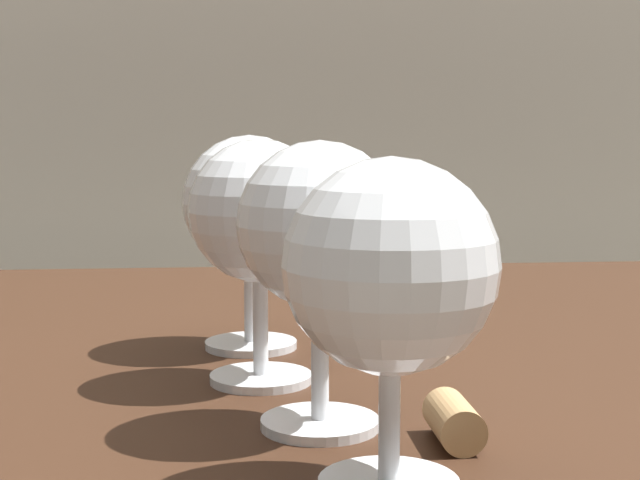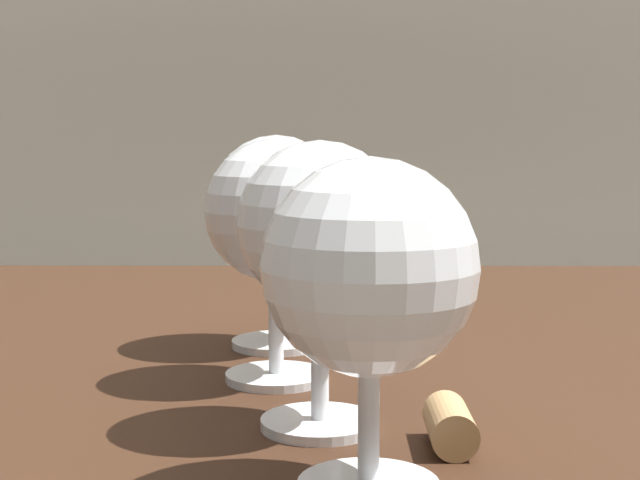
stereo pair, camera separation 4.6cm
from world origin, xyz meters
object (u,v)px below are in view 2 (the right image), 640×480
(wine_glass_white, at_px, (275,213))
(wine_glass_empty, at_px, (277,206))
(cork, at_px, (450,425))
(wine_glass_pinot, at_px, (363,274))
(wine_glass_chardonnay, at_px, (320,231))

(wine_glass_white, bearing_deg, wine_glass_empty, 92.39)
(wine_glass_empty, xyz_separation_m, cork, (0.09, -0.21, -0.09))
(wine_glass_pinot, bearing_deg, wine_glass_chardonnay, 101.52)
(wine_glass_pinot, relative_size, wine_glass_white, 0.96)
(wine_glass_empty, bearing_deg, cork, -66.73)
(wine_glass_chardonnay, xyz_separation_m, wine_glass_empty, (-0.03, 0.18, -0.00))
(wine_glass_pinot, relative_size, cork, 3.29)
(wine_glass_pinot, height_order, cork, wine_glass_pinot)
(wine_glass_pinot, height_order, wine_glass_white, wine_glass_white)
(wine_glass_pinot, bearing_deg, cork, 52.23)
(wine_glass_chardonnay, bearing_deg, wine_glass_white, 106.37)
(wine_glass_empty, height_order, cork, wine_glass_empty)
(wine_glass_chardonnay, relative_size, wine_glass_empty, 0.99)
(wine_glass_pinot, bearing_deg, wine_glass_white, 104.03)
(wine_glass_white, height_order, cork, wine_glass_white)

